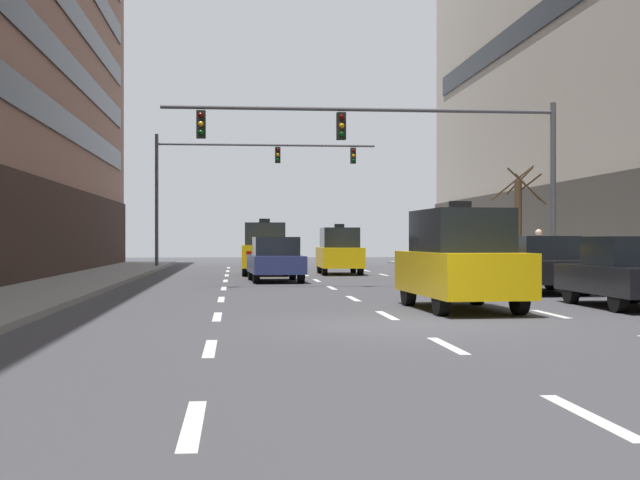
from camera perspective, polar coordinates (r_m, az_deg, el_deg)
ground_plane at (r=15.58m, az=5.57°, el=-5.47°), size 120.00×120.00×0.00m
lane_stripe_l1_s2 at (r=7.38m, az=-8.17°, el=-11.60°), size 0.16×2.00×0.01m
lane_stripe_l1_s3 at (r=12.32m, az=-7.08°, el=-6.92°), size 0.16×2.00×0.01m
lane_stripe_l1_s4 at (r=17.29m, az=-6.62°, el=-4.92°), size 0.16×2.00×0.01m
lane_stripe_l1_s5 at (r=22.27m, az=-6.36°, el=-3.81°), size 0.16×2.00×0.01m
lane_stripe_l1_s6 at (r=27.27m, az=-6.20°, el=-3.11°), size 0.16×2.00×0.01m
lane_stripe_l1_s7 at (r=32.26m, az=-6.09°, el=-2.62°), size 0.16×2.00×0.01m
lane_stripe_l1_s8 at (r=37.25m, az=-6.01°, el=-2.27°), size 0.16×2.00×0.01m
lane_stripe_l1_s9 at (r=42.25m, az=-5.95°, el=-2.00°), size 0.16×2.00×0.01m
lane_stripe_l1_s10 at (r=47.25m, az=-5.90°, el=-1.79°), size 0.16×2.00×0.01m
lane_stripe_l2_s2 at (r=7.95m, az=16.90°, el=-10.76°), size 0.16×2.00×0.01m
lane_stripe_l2_s3 at (r=12.67m, az=8.19°, el=-6.72°), size 0.16×2.00×0.01m
lane_stripe_l2_s4 at (r=17.54m, az=4.31°, el=-4.84°), size 0.16×2.00×0.01m
lane_stripe_l2_s5 at (r=22.47m, az=2.14°, el=-3.78°), size 0.16×2.00×0.01m
lane_stripe_l2_s6 at (r=27.43m, az=0.75°, el=-3.09°), size 0.16×2.00×0.01m
lane_stripe_l2_s7 at (r=32.39m, az=-0.21°, el=-2.61°), size 0.16×2.00×0.01m
lane_stripe_l2_s8 at (r=37.37m, az=-0.92°, el=-2.26°), size 0.16×2.00×0.01m
lane_stripe_l2_s9 at (r=42.35m, az=-1.46°, el=-1.99°), size 0.16×2.00×0.01m
lane_stripe_l2_s10 at (r=47.34m, az=-1.88°, el=-1.78°), size 0.16×2.00×0.01m
lane_stripe_l3_s4 at (r=18.40m, az=14.57°, el=-4.62°), size 0.16×2.00×0.01m
lane_stripe_l3_s5 at (r=23.14m, az=10.32°, el=-3.67°), size 0.16×2.00×0.01m
lane_stripe_l3_s6 at (r=27.98m, az=7.52°, el=-3.03°), size 0.16×2.00×0.01m
lane_stripe_l3_s7 at (r=32.86m, az=5.56°, el=-2.57°), size 0.16×2.00×0.01m
lane_stripe_l3_s8 at (r=37.78m, az=4.10°, el=-2.24°), size 0.16×2.00×0.01m
lane_stripe_l3_s9 at (r=42.71m, az=2.98°, el=-1.98°), size 0.16×2.00×0.01m
lane_stripe_l3_s10 at (r=47.66m, az=2.10°, el=-1.77°), size 0.16×2.00×0.01m
taxi_driving_0 at (r=19.04m, az=9.00°, el=-1.27°), size 2.03×4.48×2.31m
taxi_driving_1 at (r=38.22m, az=1.25°, el=-0.72°), size 1.79×4.16×2.17m
taxi_driving_2 at (r=37.56m, az=-3.59°, el=-0.58°), size 1.96×4.56×2.38m
car_driving_3 at (r=31.56m, az=-2.89°, el=-1.27°), size 1.97×4.31×1.59m
car_parked_2 at (r=20.54m, az=19.13°, el=-2.00°), size 1.75×4.17×1.56m
car_parked_3 at (r=25.65m, az=14.00°, el=-1.56°), size 1.80×4.26×1.59m
traffic_signal_0 at (r=27.81m, az=5.65°, el=6.11°), size 12.34×0.35×5.68m
traffic_signal_1 at (r=46.87m, az=-5.53°, el=4.46°), size 11.55×0.35×6.85m
street_tree_0 at (r=34.96m, az=12.64°, el=1.11°), size 1.74×1.81×4.29m
pedestrian_0 at (r=30.54m, az=13.86°, el=-0.66°), size 0.46×0.35×1.70m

